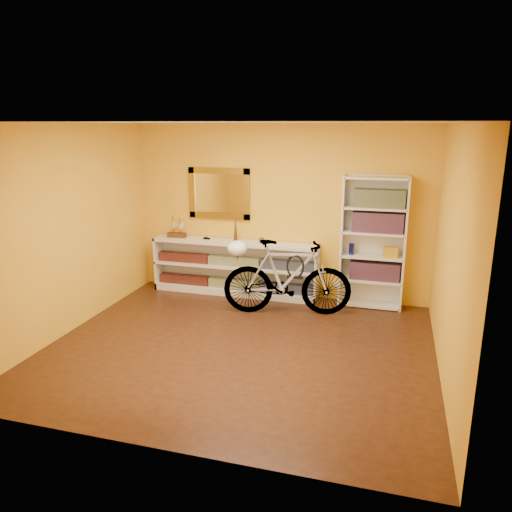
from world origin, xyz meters
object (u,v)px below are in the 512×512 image
(console_unit, at_px, (235,268))
(helmet, at_px, (237,248))
(bicycle, at_px, (287,278))
(bookcase, at_px, (373,243))

(console_unit, xyz_separation_m, helmet, (0.29, -0.75, 0.51))
(bicycle, xyz_separation_m, helmet, (-0.68, -0.14, 0.40))
(console_unit, xyz_separation_m, bicycle, (0.97, -0.61, 0.11))
(console_unit, distance_m, bookcase, 2.13)
(console_unit, height_order, bookcase, bookcase)
(helmet, bearing_deg, bookcase, 23.48)
(console_unit, bearing_deg, helmet, -68.78)
(bicycle, bearing_deg, helmet, 90.00)
(bookcase, distance_m, bicycle, 1.33)
(bookcase, xyz_separation_m, bicycle, (-1.10, -0.63, -0.42))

